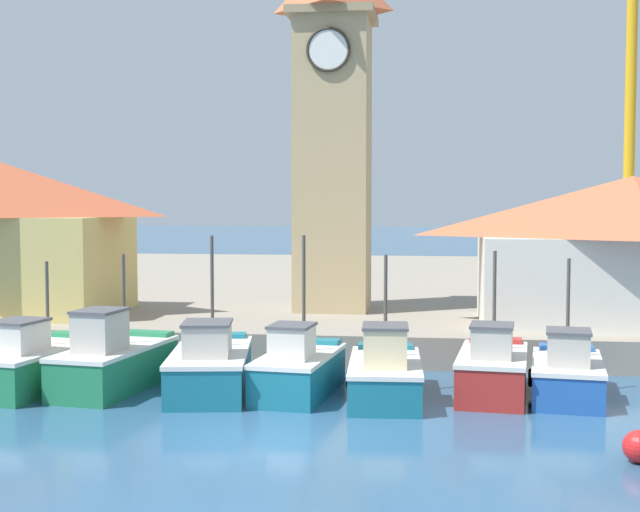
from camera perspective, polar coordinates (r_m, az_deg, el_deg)
ground_plane at (r=20.66m, az=-3.63°, el=-11.67°), size 300.00×300.00×0.00m
quay_wharf at (r=48.53m, az=2.93°, el=-2.12°), size 120.00×40.00×1.07m
fishing_boat_far_left at (r=26.95m, az=-17.75°, el=-6.57°), size 2.75×4.95×3.64m
fishing_boat_left_outer at (r=26.30m, az=-13.08°, el=-6.60°), size 2.48×4.93×3.86m
fishing_boat_left_inner at (r=25.54m, az=-7.03°, el=-6.99°), size 2.88×5.35×4.40m
fishing_boat_mid_left at (r=24.96m, az=-1.39°, el=-7.24°), size 2.26×4.36×4.44m
fishing_boat_center at (r=24.50m, az=4.19°, el=-7.50°), size 2.19×4.64×3.91m
fishing_boat_mid_right at (r=25.34m, az=10.98°, el=-7.12°), size 2.27×4.42×4.00m
fishing_boat_right_inner at (r=25.47m, az=15.54°, el=-7.27°), size 2.34×4.28×3.81m
clock_tower at (r=35.18m, az=0.83°, el=8.67°), size 3.33×3.33×15.67m
warehouse_right at (r=32.71m, az=19.33°, el=0.45°), size 10.72×5.64×5.18m
port_crane_near at (r=48.84m, az=19.07°, el=7.89°), size 5.40×7.90×20.46m
mooring_buoy at (r=19.97m, az=19.76°, el=-11.41°), size 0.69×0.69×0.69m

